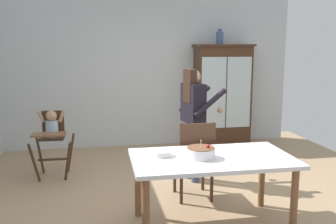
# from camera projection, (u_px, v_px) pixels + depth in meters

# --- Properties ---
(ground_plane) EXTENTS (6.24, 6.24, 0.00)m
(ground_plane) POSITION_uv_depth(u_px,v_px,m) (181.00, 198.00, 4.54)
(ground_plane) COLOR tan
(wall_back) EXTENTS (5.32, 0.06, 2.70)m
(wall_back) POSITION_uv_depth(u_px,v_px,m) (150.00, 73.00, 6.85)
(wall_back) COLOR silver
(wall_back) RESTS_ON ground_plane
(china_cabinet) EXTENTS (1.07, 0.48, 1.87)m
(china_cabinet) POSITION_uv_depth(u_px,v_px,m) (222.00, 95.00, 6.91)
(china_cabinet) COLOR #422819
(china_cabinet) RESTS_ON ground_plane
(ceramic_vase) EXTENTS (0.13, 0.13, 0.27)m
(ceramic_vase) POSITION_uv_depth(u_px,v_px,m) (220.00, 37.00, 6.72)
(ceramic_vase) COLOR #3D567F
(ceramic_vase) RESTS_ON china_cabinet
(high_chair_with_toddler) EXTENTS (0.59, 0.69, 0.95)m
(high_chair_with_toddler) POSITION_uv_depth(u_px,v_px,m) (52.00, 132.00, 5.21)
(high_chair_with_toddler) COLOR #422819
(high_chair_with_toddler) RESTS_ON ground_plane
(adult_person) EXTENTS (0.59, 0.58, 1.53)m
(adult_person) POSITION_uv_depth(u_px,v_px,m) (194.00, 111.00, 5.02)
(adult_person) COLOR #3D4C6B
(adult_person) RESTS_ON ground_plane
(dining_table) EXTENTS (1.61, 0.92, 0.74)m
(dining_table) POSITION_uv_depth(u_px,v_px,m) (212.00, 165.00, 3.74)
(dining_table) COLOR silver
(dining_table) RESTS_ON ground_plane
(birthday_cake) EXTENTS (0.28, 0.28, 0.19)m
(birthday_cake) POSITION_uv_depth(u_px,v_px,m) (201.00, 152.00, 3.68)
(birthday_cake) COLOR white
(birthday_cake) RESTS_ON dining_table
(serving_bowl) EXTENTS (0.18, 0.18, 0.05)m
(serving_bowl) POSITION_uv_depth(u_px,v_px,m) (163.00, 153.00, 3.74)
(serving_bowl) COLOR silver
(serving_bowl) RESTS_ON dining_table
(dining_chair_far_side) EXTENTS (0.44, 0.44, 0.96)m
(dining_chair_far_side) POSITION_uv_depth(u_px,v_px,m) (195.00, 155.00, 4.41)
(dining_chair_far_side) COLOR #422819
(dining_chair_far_side) RESTS_ON ground_plane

